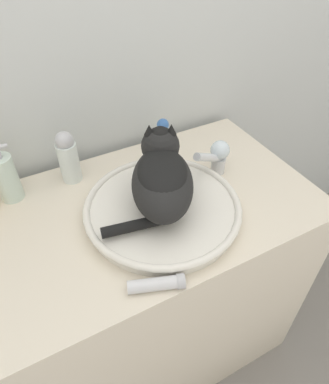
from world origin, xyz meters
TOP-DOWN VIEW (x-y plane):
  - wall_back at (0.00, 0.64)m, footprint 8.00×0.05m
  - vanity_counter at (0.00, 0.29)m, footprint 1.03×0.59m
  - sink_basin at (0.04, 0.24)m, footprint 0.43×0.43m
  - cat at (0.05, 0.25)m, footprint 0.31×0.30m
  - faucet at (0.28, 0.32)m, footprint 0.15×0.08m
  - lotion_bottle_white at (-0.13, 0.51)m, footprint 0.06×0.06m
  - deodorant_stick at (0.19, 0.51)m, footprint 0.04×0.04m
  - soap_pump_bottle at (-0.31, 0.51)m, footprint 0.07×0.07m
  - cream_tube at (-0.08, 0.04)m, footprint 0.13×0.08m

SIDE VIEW (x-z plane):
  - vanity_counter at x=0.00m, z-range 0.00..0.83m
  - cream_tube at x=-0.08m, z-range 0.83..0.86m
  - sink_basin at x=0.04m, z-range 0.83..0.88m
  - deodorant_stick at x=0.19m, z-range 0.83..0.95m
  - faucet at x=0.28m, z-range 0.83..0.97m
  - soap_pump_bottle at x=-0.31m, z-range 0.81..0.99m
  - lotion_bottle_white at x=-0.13m, z-range 0.83..1.00m
  - cat at x=0.05m, z-range 0.87..1.05m
  - wall_back at x=0.00m, z-range 0.00..2.40m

